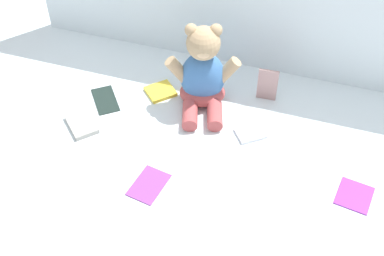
{
  "coord_description": "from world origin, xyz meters",
  "views": [
    {
      "loc": [
        0.31,
        -1.13,
        1.2
      ],
      "look_at": [
        -0.02,
        -0.1,
        0.1
      ],
      "focal_mm": 47.89,
      "sensor_mm": 36.0,
      "label": 1
    }
  ],
  "objects_px": {
    "teddy_bear": "(203,76)",
    "book_case_0": "(354,195)",
    "book_case_5": "(251,133)",
    "book_case_3": "(105,100)",
    "book_case_6": "(267,85)",
    "book_case_2": "(149,184)",
    "book_case_1": "(160,91)",
    "book_case_4": "(82,124)"
  },
  "relations": [
    {
      "from": "book_case_2",
      "to": "book_case_6",
      "type": "bearing_deg",
      "value": 72.03
    },
    {
      "from": "book_case_4",
      "to": "book_case_5",
      "type": "bearing_deg",
      "value": 147.58
    },
    {
      "from": "book_case_3",
      "to": "book_case_6",
      "type": "relative_size",
      "value": 1.08
    },
    {
      "from": "book_case_6",
      "to": "book_case_1",
      "type": "bearing_deg",
      "value": -170.71
    },
    {
      "from": "book_case_3",
      "to": "book_case_4",
      "type": "relative_size",
      "value": 1.15
    },
    {
      "from": "book_case_0",
      "to": "book_case_2",
      "type": "height_order",
      "value": "book_case_0"
    },
    {
      "from": "book_case_2",
      "to": "book_case_4",
      "type": "bearing_deg",
      "value": 160.9
    },
    {
      "from": "book_case_1",
      "to": "book_case_4",
      "type": "bearing_deg",
      "value": 95.52
    },
    {
      "from": "book_case_1",
      "to": "book_case_3",
      "type": "height_order",
      "value": "book_case_1"
    },
    {
      "from": "teddy_bear",
      "to": "book_case_0",
      "type": "height_order",
      "value": "teddy_bear"
    },
    {
      "from": "book_case_3",
      "to": "book_case_6",
      "type": "bearing_deg",
      "value": 161.3
    },
    {
      "from": "book_case_0",
      "to": "book_case_6",
      "type": "height_order",
      "value": "book_case_6"
    },
    {
      "from": "book_case_5",
      "to": "book_case_3",
      "type": "bearing_deg",
      "value": 52.81
    },
    {
      "from": "teddy_bear",
      "to": "book_case_3",
      "type": "relative_size",
      "value": 2.2
    },
    {
      "from": "book_case_4",
      "to": "book_case_1",
      "type": "bearing_deg",
      "value": -175.55
    },
    {
      "from": "book_case_0",
      "to": "book_case_4",
      "type": "height_order",
      "value": "book_case_4"
    },
    {
      "from": "book_case_1",
      "to": "book_case_2",
      "type": "bearing_deg",
      "value": 150.26
    },
    {
      "from": "book_case_1",
      "to": "book_case_3",
      "type": "xyz_separation_m",
      "value": [
        -0.17,
        -0.1,
        -0.0
      ]
    },
    {
      "from": "book_case_1",
      "to": "book_case_2",
      "type": "height_order",
      "value": "book_case_1"
    },
    {
      "from": "book_case_1",
      "to": "book_case_2",
      "type": "xyz_separation_m",
      "value": [
        0.11,
        -0.4,
        -0.0
      ]
    },
    {
      "from": "book_case_4",
      "to": "book_case_6",
      "type": "bearing_deg",
      "value": 163.59
    },
    {
      "from": "book_case_3",
      "to": "book_case_6",
      "type": "height_order",
      "value": "book_case_6"
    },
    {
      "from": "book_case_5",
      "to": "book_case_6",
      "type": "height_order",
      "value": "book_case_6"
    },
    {
      "from": "book_case_1",
      "to": "book_case_3",
      "type": "bearing_deg",
      "value": 74.51
    },
    {
      "from": "book_case_1",
      "to": "book_case_4",
      "type": "relative_size",
      "value": 0.78
    },
    {
      "from": "book_case_0",
      "to": "book_case_6",
      "type": "relative_size",
      "value": 0.83
    },
    {
      "from": "book_case_4",
      "to": "book_case_5",
      "type": "xyz_separation_m",
      "value": [
        0.54,
        0.13,
        -0.0
      ]
    },
    {
      "from": "book_case_5",
      "to": "book_case_6",
      "type": "relative_size",
      "value": 0.7
    },
    {
      "from": "teddy_bear",
      "to": "book_case_0",
      "type": "relative_size",
      "value": 2.84
    },
    {
      "from": "teddy_bear",
      "to": "book_case_1",
      "type": "distance_m",
      "value": 0.19
    },
    {
      "from": "book_case_2",
      "to": "book_case_0",
      "type": "bearing_deg",
      "value": 23.59
    },
    {
      "from": "book_case_0",
      "to": "book_case_2",
      "type": "bearing_deg",
      "value": 22.6
    },
    {
      "from": "book_case_1",
      "to": "book_case_6",
      "type": "bearing_deg",
      "value": -122.24
    },
    {
      "from": "book_case_2",
      "to": "teddy_bear",
      "type": "bearing_deg",
      "value": 93.4
    },
    {
      "from": "teddy_bear",
      "to": "book_case_6",
      "type": "xyz_separation_m",
      "value": [
        0.21,
        0.08,
        -0.05
      ]
    },
    {
      "from": "book_case_0",
      "to": "book_case_5",
      "type": "relative_size",
      "value": 1.18
    },
    {
      "from": "book_case_1",
      "to": "book_case_6",
      "type": "relative_size",
      "value": 0.72
    },
    {
      "from": "teddy_bear",
      "to": "book_case_6",
      "type": "distance_m",
      "value": 0.23
    },
    {
      "from": "teddy_bear",
      "to": "book_case_4",
      "type": "bearing_deg",
      "value": -162.41
    },
    {
      "from": "teddy_bear",
      "to": "book_case_4",
      "type": "relative_size",
      "value": 2.53
    },
    {
      "from": "book_case_3",
      "to": "book_case_0",
      "type": "bearing_deg",
      "value": 132.42
    },
    {
      "from": "book_case_1",
      "to": "book_case_6",
      "type": "xyz_separation_m",
      "value": [
        0.36,
        0.08,
        0.06
      ]
    }
  ]
}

